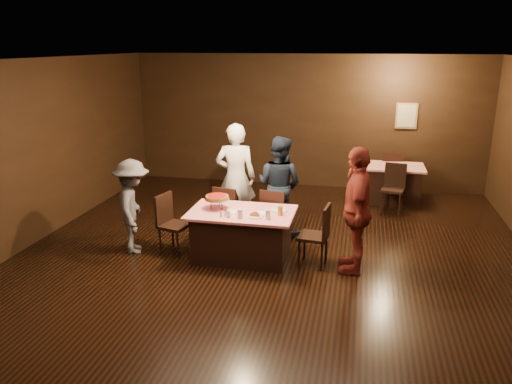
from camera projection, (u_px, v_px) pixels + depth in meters
room at (263, 130)px, 6.52m from camera, size 10.00×10.04×3.02m
main_table at (242, 235)px, 7.69m from camera, size 1.60×1.00×0.77m
back_table at (391, 184)px, 10.49m from camera, size 1.30×0.90×0.77m
chair_far_left at (229, 212)px, 8.45m from camera, size 0.49×0.49×0.95m
chair_far_right at (276, 215)px, 8.29m from camera, size 0.49×0.49×0.95m
chair_end_left at (174, 224)px, 7.89m from camera, size 0.51×0.51×0.95m
chair_end_right at (313, 235)px, 7.45m from camera, size 0.47×0.47×0.95m
chair_back_near at (393, 189)px, 9.81m from camera, size 0.49×0.49×0.95m
chair_back_far at (390, 172)px, 11.03m from camera, size 0.46×0.46×0.95m
diner_white_jacket at (236, 177)px, 8.75m from camera, size 0.77×0.57×1.92m
diner_navy_hoodie at (279, 185)px, 8.65m from camera, size 1.01×0.90×1.72m
diner_grey_knit at (133, 207)px, 7.85m from camera, size 0.88×1.12×1.51m
diner_red_shirt at (356, 210)px, 7.14m from camera, size 0.50×1.11×1.86m
pizza_stand at (217, 197)px, 7.66m from camera, size 0.38×0.38×0.22m
plate_with_slice at (255, 215)px, 7.36m from camera, size 0.25×0.25×0.06m
plate_empty at (279, 210)px, 7.61m from camera, size 0.25×0.25×0.01m
glass_front_left at (240, 214)px, 7.27m from camera, size 0.08×0.08×0.14m
glass_front_right at (268, 214)px, 7.24m from camera, size 0.08×0.08×0.14m
glass_amber at (280, 211)px, 7.40m from camera, size 0.08×0.08×0.14m
condiments at (225, 214)px, 7.34m from camera, size 0.17×0.10×0.09m
napkin_center at (261, 213)px, 7.52m from camera, size 0.19×0.19×0.01m
napkin_left at (231, 212)px, 7.57m from camera, size 0.21×0.21×0.01m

